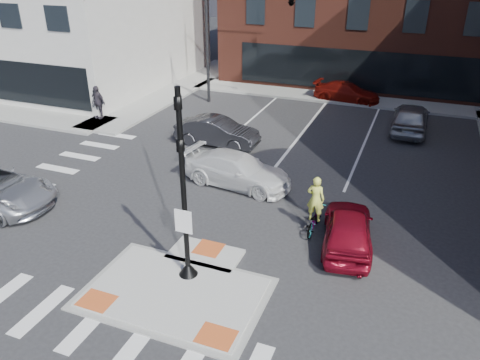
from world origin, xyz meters
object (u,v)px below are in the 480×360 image
at_px(white_pickup, 237,170).
at_px(bg_car_dark, 217,132).
at_px(red_sedan, 348,229).
at_px(bg_car_silver, 411,118).
at_px(pedestrian_a, 98,104).
at_px(cyclist, 314,213).
at_px(pedestrian_b, 98,102).
at_px(bg_car_red, 347,92).

bearing_deg(white_pickup, bg_car_dark, 41.40).
xyz_separation_m(red_sedan, bg_car_silver, (1.26, 12.88, 0.12)).
bearing_deg(pedestrian_a, cyclist, -23.50).
bearing_deg(bg_car_silver, white_pickup, 56.28).
height_order(cyclist, pedestrian_b, cyclist).
bearing_deg(pedestrian_a, red_sedan, -23.24).
height_order(red_sedan, bg_car_red, red_sedan).
xyz_separation_m(bg_car_silver, pedestrian_b, (-17.56, -4.86, 0.32)).
bearing_deg(pedestrian_a, bg_car_dark, -3.95).
distance_m(white_pickup, bg_car_silver, 11.84).
xyz_separation_m(cyclist, pedestrian_a, (-15.00, 7.47, 0.29)).
height_order(white_pickup, pedestrian_b, pedestrian_b).
height_order(bg_car_dark, pedestrian_a, pedestrian_a).
distance_m(bg_car_silver, pedestrian_b, 18.22).
relative_size(red_sedan, bg_car_silver, 0.85).
bearing_deg(red_sedan, bg_car_red, -89.30).
bearing_deg(pedestrian_a, white_pickup, -21.49).
distance_m(bg_car_dark, bg_car_silver, 10.99).
relative_size(bg_car_silver, bg_car_red, 1.09).
bearing_deg(pedestrian_b, red_sedan, -15.69).
xyz_separation_m(white_pickup, bg_car_red, (2.19, 14.50, -0.06)).
bearing_deg(bg_car_dark, cyclist, -133.56).
distance_m(red_sedan, bg_car_dark, 10.67).
bearing_deg(bg_car_red, bg_car_dark, 160.25).
relative_size(bg_car_red, cyclist, 2.03).
relative_size(white_pickup, pedestrian_a, 2.78).
relative_size(cyclist, pedestrian_a, 1.25).
distance_m(red_sedan, cyclist, 1.41).
relative_size(white_pickup, pedestrian_b, 2.46).
bearing_deg(pedestrian_b, cyclist, -15.96).
bearing_deg(pedestrian_b, bg_car_red, 46.28).
relative_size(bg_car_red, pedestrian_a, 2.53).
distance_m(white_pickup, bg_car_red, 14.66).
xyz_separation_m(bg_car_dark, pedestrian_a, (-8.26, 1.00, 0.30)).
height_order(pedestrian_a, pedestrian_b, pedestrian_b).
bearing_deg(pedestrian_a, pedestrian_b, 0.00).
distance_m(cyclist, pedestrian_a, 16.76).
xyz_separation_m(bg_car_silver, cyclist, (-2.56, -12.32, -0.09)).
distance_m(cyclist, pedestrian_b, 16.76).
height_order(red_sedan, bg_car_dark, bg_car_dark).
xyz_separation_m(bg_car_silver, pedestrian_a, (-17.56, -4.86, 0.20)).
bearing_deg(white_pickup, bg_car_red, -1.59).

